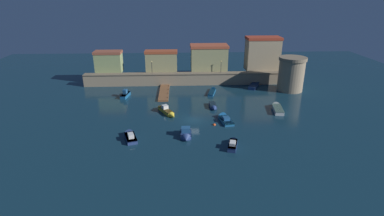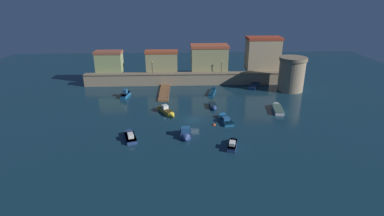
{
  "view_description": "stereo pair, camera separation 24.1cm",
  "coord_description": "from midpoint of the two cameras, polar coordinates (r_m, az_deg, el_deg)",
  "views": [
    {
      "loc": [
        -2.66,
        -54.88,
        24.09
      ],
      "look_at": [
        0.0,
        4.05,
        1.01
      ],
      "focal_mm": 28.13,
      "sensor_mm": 36.0,
      "label": 1
    },
    {
      "loc": [
        -2.42,
        -54.89,
        24.09
      ],
      "look_at": [
        0.0,
        4.05,
        1.01
      ],
      "focal_mm": 28.13,
      "sensor_mm": 36.0,
      "label": 2
    }
  ],
  "objects": [
    {
      "name": "moored_boat_2",
      "position": [
        52.91,
        -1.29,
        -5.07
      ],
      "size": [
        1.96,
        4.2,
        2.17
      ],
      "rotation": [
        0.0,
        0.0,
        -1.58
      ],
      "color": "navy",
      "rests_on": "ground"
    },
    {
      "name": "ground_plane",
      "position": [
        59.99,
        0.06,
        -2.31
      ],
      "size": [
        140.37,
        140.37,
        0.0
      ],
      "primitive_type": "plane",
      "color": "#112D3D"
    },
    {
      "name": "moored_boat_7",
      "position": [
        60.46,
        6.01,
        -1.92
      ],
      "size": [
        2.79,
        6.15,
        1.78
      ],
      "rotation": [
        0.0,
        0.0,
        1.74
      ],
      "color": "#195689",
      "rests_on": "ground"
    },
    {
      "name": "moored_boat_4",
      "position": [
        75.19,
        -12.48,
        2.62
      ],
      "size": [
        2.17,
        5.28,
        2.08
      ],
      "rotation": [
        0.0,
        0.0,
        1.4
      ],
      "color": "#195689",
      "rests_on": "ground"
    },
    {
      "name": "moored_boat_3",
      "position": [
        67.62,
        15.72,
        0.06
      ],
      "size": [
        2.66,
        6.69,
        1.7
      ],
      "rotation": [
        0.0,
        0.0,
        1.43
      ],
      "color": "silver",
      "rests_on": "ground"
    },
    {
      "name": "mooring_buoy_0",
      "position": [
        57.99,
        4.11,
        -3.24
      ],
      "size": [
        0.62,
        0.62,
        0.62
      ],
      "primitive_type": "sphere",
      "color": "#EA4C19",
      "rests_on": "ground"
    },
    {
      "name": "moored_boat_8",
      "position": [
        83.2,
        11.7,
        4.36
      ],
      "size": [
        4.59,
        7.06,
        1.7
      ],
      "rotation": [
        0.0,
        0.0,
        1.13
      ],
      "color": "navy",
      "rests_on": "ground"
    },
    {
      "name": "moored_boat_1",
      "position": [
        63.09,
        -4.78,
        -0.68
      ],
      "size": [
        4.19,
        6.47,
        1.77
      ],
      "rotation": [
        0.0,
        0.0,
        -1.1
      ],
      "color": "gold",
      "rests_on": "ground"
    },
    {
      "name": "moored_boat_0",
      "position": [
        53.93,
        -11.81,
        -5.16
      ],
      "size": [
        3.14,
        5.46,
        1.83
      ],
      "rotation": [
        0.0,
        0.0,
        1.87
      ],
      "color": "navy",
      "rests_on": "ground"
    },
    {
      "name": "old_town_backdrop",
      "position": [
        85.0,
        2.92,
        9.62
      ],
      "size": [
        51.12,
        5.91,
        9.23
      ],
      "color": "#889861",
      "rests_on": "ground"
    },
    {
      "name": "quay_lamp_1",
      "position": [
        82.27,
        5.45,
        8.19
      ],
      "size": [
        0.32,
        0.32,
        3.28
      ],
      "color": "black",
      "rests_on": "quay_wall"
    },
    {
      "name": "quay_wall",
      "position": [
        82.48,
        -0.73,
        5.58
      ],
      "size": [
        56.29,
        2.41,
        3.28
      ],
      "color": "gray",
      "rests_on": "ground"
    },
    {
      "name": "fortress_tower",
      "position": [
        80.84,
        18.22,
        6.18
      ],
      "size": [
        6.87,
        6.87,
        8.65
      ],
      "color": "gray",
      "rests_on": "ground"
    },
    {
      "name": "pier_dock",
      "position": [
        75.95,
        -5.38,
        2.95
      ],
      "size": [
        2.4,
        12.57,
        0.7
      ],
      "color": "brown",
      "rests_on": "ground"
    },
    {
      "name": "moored_boat_9",
      "position": [
        50.58,
        7.65,
        -6.69
      ],
      "size": [
        2.49,
        4.89,
        1.5
      ],
      "rotation": [
        0.0,
        0.0,
        1.3
      ],
      "color": "navy",
      "rests_on": "ground"
    },
    {
      "name": "moored_boat_6",
      "position": [
        76.76,
        3.83,
        3.25
      ],
      "size": [
        2.93,
        6.88,
        1.24
      ],
      "rotation": [
        0.0,
        0.0,
        1.32
      ],
      "color": "#195689",
      "rests_on": "ground"
    },
    {
      "name": "quay_lamp_0",
      "position": [
        81.81,
        -7.72,
        8.04
      ],
      "size": [
        0.32,
        0.32,
        3.33
      ],
      "color": "black",
      "rests_on": "quay_wall"
    },
    {
      "name": "moored_boat_5",
      "position": [
        66.18,
        3.94,
        0.32
      ],
      "size": [
        1.44,
        4.42,
        1.26
      ],
      "rotation": [
        0.0,
        0.0,
        -1.54
      ],
      "color": "navy",
      "rests_on": "ground"
    }
  ]
}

